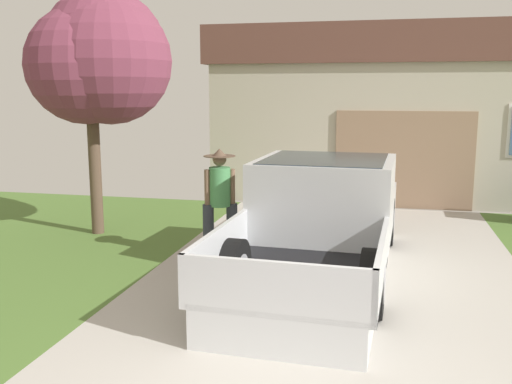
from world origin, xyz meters
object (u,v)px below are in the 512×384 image
pickup_truck (323,220)px  handbag (222,256)px  house_with_garage (390,111)px  front_yard_tree (101,60)px  person_with_hat (220,200)px

pickup_truck → handbag: bearing=-170.1°
house_with_garage → front_yard_tree: (-4.91, -6.04, 1.04)m
pickup_truck → front_yard_tree: size_ratio=1.24×
person_with_hat → front_yard_tree: (-2.44, 1.13, 2.14)m
pickup_truck → house_with_garage: (0.91, 7.22, 1.33)m
handbag → front_yard_tree: bearing=151.6°
pickup_truck → handbag: pickup_truck is taller
house_with_garage → front_yard_tree: front_yard_tree is taller
handbag → front_yard_tree: (-2.53, 1.37, 2.94)m
person_with_hat → handbag: 0.84m
handbag → person_with_hat: bearing=110.5°
pickup_truck → front_yard_tree: 4.80m
pickup_truck → house_with_garage: bearing=85.3°
handbag → house_with_garage: 8.01m
handbag → pickup_truck: bearing=7.4°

